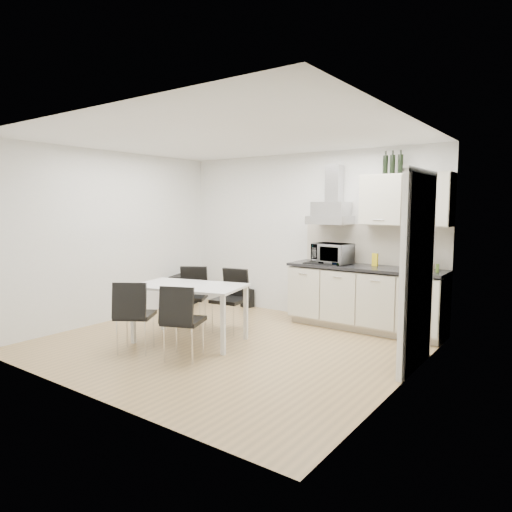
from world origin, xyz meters
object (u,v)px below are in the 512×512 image
Objects in this scene: chair_near_right at (184,322)px; guitar_amp at (184,290)px; floor_speaker at (247,298)px; dining_table at (190,291)px; chair_far_left at (191,298)px; chair_near_left at (135,316)px; kitchenette at (369,272)px; chair_far_right at (229,301)px.

guitar_amp is at bearing 112.79° from chair_near_right.
guitar_amp is 1.14m from floor_speaker.
guitar_amp is (-1.61, 1.52, -0.39)m from dining_table.
chair_far_left is 1.21m from chair_near_left.
chair_near_left is 0.69m from chair_near_right.
chair_near_right is at bearing -20.11° from chair_near_left.
chair_near_right is (-1.24, -2.45, -0.39)m from kitchenette.
chair_near_right is at bearing 101.42° from chair_far_left.
chair_far_left is at bearing 6.77° from chair_far_right.
chair_near_right is at bearing -53.29° from floor_speaker.
kitchenette is 2.77m from chair_near_right.
kitchenette reaches higher than chair_near_right.
chair_far_left is at bearing 67.91° from chair_near_left.
kitchenette reaches higher than dining_table.
kitchenette is 2.02m from chair_far_right.
kitchenette reaches higher than chair_far_left.
chair_near_right is (0.43, -0.55, -0.23)m from dining_table.
chair_far_left is 1.00× the size of chair_far_right.
chair_far_left is 1.21× the size of guitar_amp.
kitchenette is at bearing -149.67° from chair_far_right.
chair_far_right and chair_near_left have the same top height.
chair_far_right is at bearing 166.45° from chair_far_left.
chair_near_left is at bearing -78.83° from guitar_amp.
chair_near_left is 2.77× the size of floor_speaker.
chair_far_right is 1.00× the size of chair_near_left.
floor_speaker is at bearing 89.95° from chair_near_right.
chair_far_right reaches higher than floor_speaker.
chair_near_right is 2.91m from guitar_amp.
chair_far_left is at bearing -69.38° from floor_speaker.
chair_far_left and chair_near_right have the same top height.
chair_far_right is at bearing 82.45° from chair_near_right.
floor_speaker is (1.00, 0.55, -0.12)m from guitar_amp.
dining_table is 0.71m from chair_far_right.
dining_table reaches higher than guitar_amp.
chair_far_left is at bearing -62.19° from guitar_amp.
chair_far_right is at bearing 65.38° from dining_table.
chair_near_right is at bearing -66.18° from dining_table.
guitar_amp is at bearing -70.65° from chair_far_left.
chair_near_left is 2.80m from floor_speaker.
chair_near_left is at bearing 170.41° from chair_near_right.
floor_speaker is at bearing 175.86° from kitchenette.
dining_table is at bearing 106.16° from chair_near_right.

